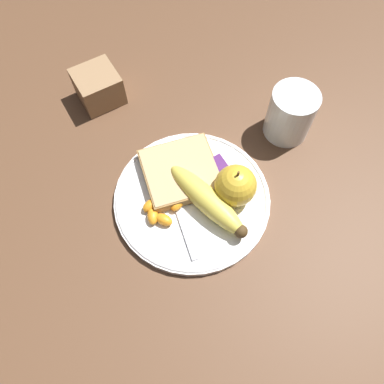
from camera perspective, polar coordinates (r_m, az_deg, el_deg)
name	(u,v)px	position (r m, az deg, el deg)	size (l,w,h in m)	color
ground_plane	(192,200)	(0.64, 0.00, -1.30)	(3.00, 3.00, 0.00)	brown
plate	(192,198)	(0.63, 0.00, -0.98)	(0.26, 0.26, 0.01)	white
juice_glass	(290,115)	(0.70, 14.73, 11.28)	(0.08, 0.08, 0.09)	silver
apple	(236,186)	(0.60, 6.67, 0.98)	(0.07, 0.07, 0.08)	gold
banana	(207,200)	(0.60, 2.38, -1.27)	(0.08, 0.17, 0.04)	#E0CC4C
bread_slice	(181,172)	(0.64, -1.73, 3.09)	(0.15, 0.14, 0.02)	olive
fork	(177,206)	(0.62, -2.23, -2.13)	(0.05, 0.16, 0.00)	silver
jam_packet	(214,169)	(0.64, 3.44, 3.55)	(0.04, 0.03, 0.02)	white
orange_segment_0	(178,203)	(0.61, -2.20, -1.67)	(0.04, 0.03, 0.02)	orange
orange_segment_1	(171,177)	(0.64, -3.27, 2.25)	(0.02, 0.03, 0.02)	orange
orange_segment_2	(174,192)	(0.62, -2.77, -0.05)	(0.02, 0.03, 0.02)	orange
orange_segment_3	(151,214)	(0.61, -6.21, -3.33)	(0.03, 0.03, 0.02)	orange
orange_segment_4	(151,205)	(0.61, -6.22, -1.98)	(0.03, 0.02, 0.02)	orange
orange_segment_5	(164,220)	(0.60, -4.32, -4.21)	(0.03, 0.04, 0.02)	orange
condiment_caddy	(98,87)	(0.76, -14.09, 15.28)	(0.08, 0.08, 0.06)	#93704C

